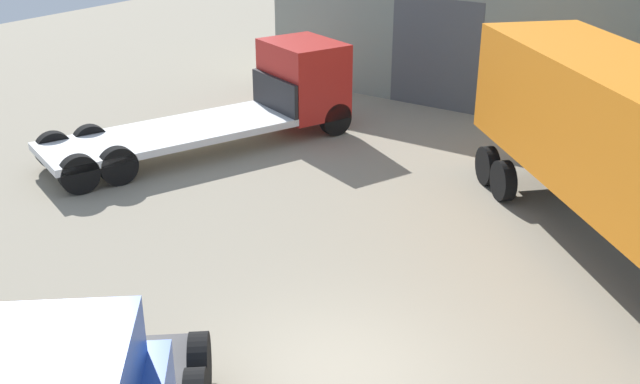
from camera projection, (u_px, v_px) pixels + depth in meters
ground_plane at (334, 376)px, 11.97m from camera, size 60.00×60.00×0.00m
warehouse_building at (625, 37)px, 23.92m from camera, size 24.03×6.64×4.91m
container_trailer_yellow at (629, 142)px, 14.65m from camera, size 8.71×8.87×3.95m
flatbed_truck_red at (262, 96)px, 21.96m from camera, size 5.49×9.14×2.70m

